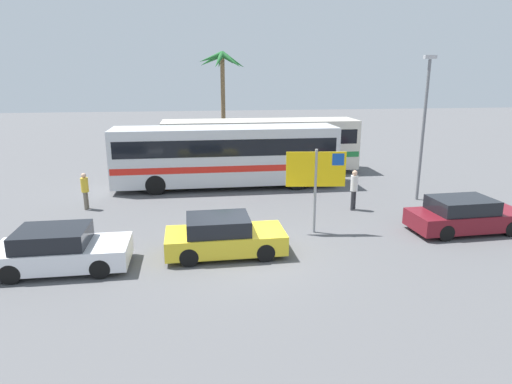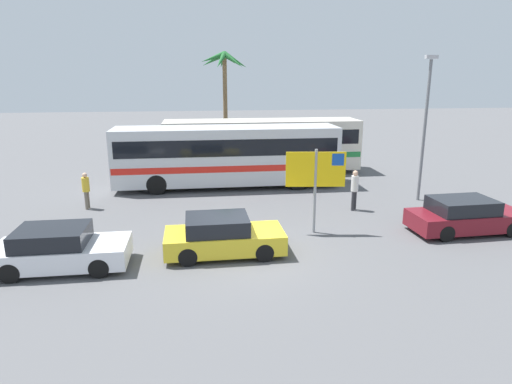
{
  "view_description": "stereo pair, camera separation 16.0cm",
  "coord_description": "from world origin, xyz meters",
  "px_view_note": "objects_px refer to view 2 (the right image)",
  "views": [
    {
      "loc": [
        -1.46,
        -13.64,
        5.85
      ],
      "look_at": [
        0.87,
        3.23,
        1.3
      ],
      "focal_mm": 31.17,
      "sensor_mm": 36.0,
      "label": 1
    },
    {
      "loc": [
        -1.31,
        -13.66,
        5.85
      ],
      "look_at": [
        0.87,
        3.23,
        1.3
      ],
      "focal_mm": 31.17,
      "sensor_mm": 36.0,
      "label": 2
    }
  ],
  "objects_px": {
    "ferry_sign": "(317,173)",
    "pedestrian_near_sign": "(355,187)",
    "bus_rear_coach": "(262,143)",
    "car_white": "(59,249)",
    "car_yellow": "(223,236)",
    "bus_front_coach": "(227,154)",
    "car_maroon": "(466,216)",
    "pedestrian_crossing_lot": "(86,188)"
  },
  "relations": [
    {
      "from": "bus_rear_coach",
      "to": "pedestrian_crossing_lot",
      "type": "relative_size",
      "value": 7.04
    },
    {
      "from": "pedestrian_near_sign",
      "to": "pedestrian_crossing_lot",
      "type": "height_order",
      "value": "pedestrian_near_sign"
    },
    {
      "from": "car_white",
      "to": "pedestrian_crossing_lot",
      "type": "relative_size",
      "value": 2.43
    },
    {
      "from": "bus_front_coach",
      "to": "pedestrian_near_sign",
      "type": "xyz_separation_m",
      "value": [
        5.26,
        -4.98,
        -0.72
      ]
    },
    {
      "from": "ferry_sign",
      "to": "pedestrian_near_sign",
      "type": "bearing_deg",
      "value": 53.38
    },
    {
      "from": "ferry_sign",
      "to": "car_yellow",
      "type": "relative_size",
      "value": 0.81
    },
    {
      "from": "car_white",
      "to": "car_yellow",
      "type": "height_order",
      "value": "same"
    },
    {
      "from": "bus_front_coach",
      "to": "car_yellow",
      "type": "distance_m",
      "value": 9.31
    },
    {
      "from": "car_maroon",
      "to": "pedestrian_near_sign",
      "type": "bearing_deg",
      "value": 132.3
    },
    {
      "from": "bus_front_coach",
      "to": "ferry_sign",
      "type": "xyz_separation_m",
      "value": [
        2.83,
        -7.56,
        0.54
      ]
    },
    {
      "from": "bus_rear_coach",
      "to": "pedestrian_near_sign",
      "type": "xyz_separation_m",
      "value": [
        2.94,
        -8.25,
        -0.72
      ]
    },
    {
      "from": "bus_rear_coach",
      "to": "car_white",
      "type": "relative_size",
      "value": 2.9
    },
    {
      "from": "car_yellow",
      "to": "pedestrian_near_sign",
      "type": "bearing_deg",
      "value": 34.11
    },
    {
      "from": "car_maroon",
      "to": "bus_front_coach",
      "type": "bearing_deg",
      "value": 133.4
    },
    {
      "from": "car_white",
      "to": "car_maroon",
      "type": "distance_m",
      "value": 14.36
    },
    {
      "from": "bus_front_coach",
      "to": "car_yellow",
      "type": "relative_size",
      "value": 2.94
    },
    {
      "from": "pedestrian_near_sign",
      "to": "pedestrian_crossing_lot",
      "type": "relative_size",
      "value": 1.09
    },
    {
      "from": "car_yellow",
      "to": "bus_rear_coach",
      "type": "bearing_deg",
      "value": 75.15
    },
    {
      "from": "bus_front_coach",
      "to": "pedestrian_crossing_lot",
      "type": "relative_size",
      "value": 7.04
    },
    {
      "from": "ferry_sign",
      "to": "pedestrian_crossing_lot",
      "type": "bearing_deg",
      "value": 162.02
    },
    {
      "from": "car_maroon",
      "to": "pedestrian_near_sign",
      "type": "xyz_separation_m",
      "value": [
        -3.23,
        3.26,
        0.43
      ]
    },
    {
      "from": "car_yellow",
      "to": "pedestrian_near_sign",
      "type": "relative_size",
      "value": 2.21
    },
    {
      "from": "car_maroon",
      "to": "pedestrian_near_sign",
      "type": "distance_m",
      "value": 4.61
    },
    {
      "from": "pedestrian_near_sign",
      "to": "bus_front_coach",
      "type": "bearing_deg",
      "value": 6.31
    },
    {
      "from": "bus_front_coach",
      "to": "car_white",
      "type": "xyz_separation_m",
      "value": [
        -5.79,
        -9.71,
        -1.15
      ]
    },
    {
      "from": "car_maroon",
      "to": "pedestrian_crossing_lot",
      "type": "height_order",
      "value": "pedestrian_crossing_lot"
    },
    {
      "from": "bus_front_coach",
      "to": "car_maroon",
      "type": "relative_size",
      "value": 2.65
    },
    {
      "from": "bus_front_coach",
      "to": "car_yellow",
      "type": "bearing_deg",
      "value": -94.72
    },
    {
      "from": "bus_front_coach",
      "to": "car_white",
      "type": "height_order",
      "value": "bus_front_coach"
    },
    {
      "from": "car_maroon",
      "to": "car_yellow",
      "type": "height_order",
      "value": "same"
    },
    {
      "from": "car_yellow",
      "to": "pedestrian_crossing_lot",
      "type": "distance_m",
      "value": 8.24
    },
    {
      "from": "ferry_sign",
      "to": "car_white",
      "type": "relative_size",
      "value": 0.8
    },
    {
      "from": "bus_rear_coach",
      "to": "pedestrian_crossing_lot",
      "type": "distance_m",
      "value": 10.99
    },
    {
      "from": "bus_rear_coach",
      "to": "pedestrian_near_sign",
      "type": "relative_size",
      "value": 6.48
    },
    {
      "from": "car_white",
      "to": "bus_front_coach",
      "type": "bearing_deg",
      "value": 58.65
    },
    {
      "from": "car_maroon",
      "to": "car_white",
      "type": "bearing_deg",
      "value": -176.61
    },
    {
      "from": "bus_front_coach",
      "to": "bus_rear_coach",
      "type": "height_order",
      "value": "same"
    },
    {
      "from": "car_white",
      "to": "car_maroon",
      "type": "xyz_separation_m",
      "value": [
        14.29,
        1.46,
        0.0
      ]
    },
    {
      "from": "bus_rear_coach",
      "to": "car_maroon",
      "type": "height_order",
      "value": "bus_rear_coach"
    },
    {
      "from": "bus_front_coach",
      "to": "pedestrian_near_sign",
      "type": "distance_m",
      "value": 7.28
    },
    {
      "from": "bus_front_coach",
      "to": "pedestrian_near_sign",
      "type": "bearing_deg",
      "value": -43.44
    },
    {
      "from": "car_yellow",
      "to": "pedestrian_near_sign",
      "type": "height_order",
      "value": "pedestrian_near_sign"
    }
  ]
}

